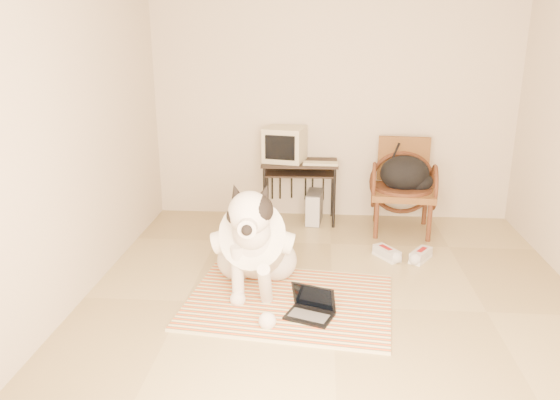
# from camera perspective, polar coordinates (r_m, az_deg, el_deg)

# --- Properties ---
(floor) EXTENTS (4.50, 4.50, 0.00)m
(floor) POSITION_cam_1_polar(r_m,az_deg,el_deg) (4.35, 5.56, -11.02)
(floor) COLOR tan
(floor) RESTS_ON ground
(wall_back) EXTENTS (4.50, 0.00, 4.50)m
(wall_back) POSITION_cam_1_polar(r_m,az_deg,el_deg) (6.13, 5.57, 10.55)
(wall_back) COLOR beige
(wall_back) RESTS_ON floor
(wall_front) EXTENTS (4.50, 0.00, 4.50)m
(wall_front) POSITION_cam_1_polar(r_m,az_deg,el_deg) (1.74, 8.09, -6.84)
(wall_front) COLOR beige
(wall_front) RESTS_ON floor
(wall_left) EXTENTS (0.00, 4.50, 4.50)m
(wall_left) POSITION_cam_1_polar(r_m,az_deg,el_deg) (4.33, -21.57, 6.66)
(wall_left) COLOR beige
(wall_left) RESTS_ON floor
(rug) EXTENTS (1.71, 1.39, 0.02)m
(rug) POSITION_cam_1_polar(r_m,az_deg,el_deg) (4.39, 0.93, -10.53)
(rug) COLOR #E45822
(rug) RESTS_ON floor
(dog) EXTENTS (0.69, 1.42, 1.03)m
(dog) POSITION_cam_1_polar(r_m,az_deg,el_deg) (4.43, -2.66, -4.62)
(dog) COLOR silver
(dog) RESTS_ON rug
(laptop) EXTENTS (0.40, 0.35, 0.24)m
(laptop) POSITION_cam_1_polar(r_m,az_deg,el_deg) (4.16, 3.26, -11.22)
(laptop) COLOR black
(laptop) RESTS_ON rug
(computer_desk) EXTENTS (0.84, 0.48, 0.69)m
(computer_desk) POSITION_cam_1_polar(r_m,az_deg,el_deg) (6.00, 2.07, 3.10)
(computer_desk) COLOR black
(computer_desk) RESTS_ON floor
(crt_monitor) EXTENTS (0.48, 0.47, 0.37)m
(crt_monitor) POSITION_cam_1_polar(r_m,az_deg,el_deg) (5.99, 0.50, 5.85)
(crt_monitor) COLOR #BBB292
(crt_monitor) RESTS_ON computer_desk
(desk_keyboard) EXTENTS (0.38, 0.15, 0.02)m
(desk_keyboard) POSITION_cam_1_polar(r_m,az_deg,el_deg) (5.86, 4.26, 3.83)
(desk_keyboard) COLOR #BBB292
(desk_keyboard) RESTS_ON computer_desk
(pc_tower) EXTENTS (0.19, 0.39, 0.35)m
(pc_tower) POSITION_cam_1_polar(r_m,az_deg,el_deg) (6.09, 3.61, -0.76)
(pc_tower) COLOR #525255
(pc_tower) RESTS_ON floor
(rattan_chair) EXTENTS (0.69, 0.67, 0.97)m
(rattan_chair) POSITION_cam_1_polar(r_m,az_deg,el_deg) (5.93, 12.72, 1.48)
(rattan_chair) COLOR brown
(rattan_chair) RESTS_ON floor
(backpack) EXTENTS (0.55, 0.42, 0.38)m
(backpack) POSITION_cam_1_polar(r_m,az_deg,el_deg) (5.84, 13.13, 2.58)
(backpack) COLOR black
(backpack) RESTS_ON rattan_chair
(sneaker_left) EXTENTS (0.26, 0.31, 0.10)m
(sneaker_left) POSITION_cam_1_polar(r_m,az_deg,el_deg) (5.27, 11.09, -5.51)
(sneaker_left) COLOR silver
(sneaker_left) RESTS_ON floor
(sneaker_right) EXTENTS (0.26, 0.31, 0.10)m
(sneaker_right) POSITION_cam_1_polar(r_m,az_deg,el_deg) (5.29, 14.50, -5.65)
(sneaker_right) COLOR silver
(sneaker_right) RESTS_ON floor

